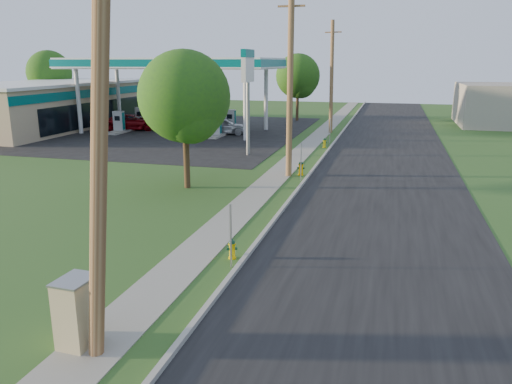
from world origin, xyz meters
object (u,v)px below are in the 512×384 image
at_px(fuel_pump_ne, 216,128).
at_px(fuel_pump_se, 230,123).
at_px(utility_cabinet, 77,312).
at_px(utility_pole_far, 332,77).
at_px(fuel_pump_nw, 119,125).
at_px(hydrant_near, 232,249).
at_px(tree_verge, 186,100).
at_px(utility_pole_near, 99,131).
at_px(hydrant_mid, 301,168).
at_px(utility_pole_mid, 290,84).
at_px(car_silver, 223,126).
at_px(tree_back, 50,74).
at_px(hydrant_far, 324,143).
at_px(tree_lot, 299,78).
at_px(fuel_pump_sw, 141,120).
at_px(price_pylon, 248,72).
at_px(car_red, 133,122).

relative_size(fuel_pump_ne, fuel_pump_se, 1.00).
bearing_deg(fuel_pump_ne, utility_cabinet, -75.68).
height_order(utility_pole_far, utility_cabinet, utility_pole_far).
xyz_separation_m(fuel_pump_nw, hydrant_near, (18.57, -25.12, -0.40)).
xyz_separation_m(fuel_pump_ne, tree_verge, (4.65, -16.93, 3.58)).
bearing_deg(utility_pole_far, hydrant_near, -88.73).
bearing_deg(utility_pole_near, utility_cabinet, 167.11).
distance_m(tree_verge, hydrant_mid, 7.57).
height_order(utility_pole_mid, tree_verge, utility_pole_mid).
distance_m(fuel_pump_nw, fuel_pump_ne, 9.00).
distance_m(fuel_pump_nw, tree_verge, 22.05).
bearing_deg(car_silver, utility_cabinet, -177.92).
xyz_separation_m(utility_pole_near, hydrant_near, (0.67, 5.88, -4.48)).
height_order(utility_pole_near, tree_back, utility_pole_near).
bearing_deg(tree_verge, fuel_pump_ne, 105.36).
height_order(hydrant_far, car_silver, car_silver).
bearing_deg(tree_lot, hydrant_far, -72.96).
relative_size(utility_pole_far, fuel_pump_se, 2.97).
distance_m(tree_back, hydrant_far, 35.07).
bearing_deg(fuel_pump_sw, utility_cabinet, -64.14).
height_order(fuel_pump_nw, hydrant_mid, fuel_pump_nw).
xyz_separation_m(utility_pole_near, utility_pole_mid, (-0.00, 18.00, 0.15)).
xyz_separation_m(hydrant_mid, utility_cabinet, (-1.66, -18.11, 0.39)).
bearing_deg(price_pylon, car_red, 145.37).
bearing_deg(price_pylon, utility_pole_mid, -54.66).
relative_size(hydrant_mid, car_red, 0.16).
distance_m(utility_pole_near, tree_lot, 44.52).
height_order(fuel_pump_nw, utility_cabinet, fuel_pump_nw).
height_order(fuel_pump_ne, tree_lot, tree_lot).
distance_m(hydrant_near, utility_cabinet, 5.91).
bearing_deg(car_silver, utility_pole_mid, -160.26).
bearing_deg(tree_verge, car_silver, 103.80).
bearing_deg(tree_verge, fuel_pump_sw, 123.11).
xyz_separation_m(fuel_pump_ne, hydrant_near, (9.57, -25.12, -0.40)).
bearing_deg(fuel_pump_nw, hydrant_near, -53.53).
distance_m(utility_pole_far, tree_verge, 22.35).
bearing_deg(tree_verge, fuel_pump_se, 102.53).
relative_size(utility_pole_far, fuel_pump_ne, 2.97).
height_order(fuel_pump_sw, tree_back, tree_back).
height_order(utility_pole_mid, fuel_pump_ne, utility_pole_mid).
xyz_separation_m(fuel_pump_ne, utility_cabinet, (7.85, -30.76, 0.07)).
xyz_separation_m(fuel_pump_ne, tree_lot, (4.49, 13.30, 3.76)).
bearing_deg(car_red, tree_verge, -166.48).
bearing_deg(car_silver, car_red, 75.61).
bearing_deg(utility_pole_mid, car_silver, 121.13).
height_order(fuel_pump_se, tree_lot, tree_lot).
bearing_deg(tree_verge, tree_back, 136.08).
xyz_separation_m(utility_pole_mid, utility_cabinet, (-1.05, -17.76, -4.17)).
bearing_deg(utility_cabinet, car_silver, 103.47).
height_order(utility_pole_near, fuel_pump_ne, utility_pole_near).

